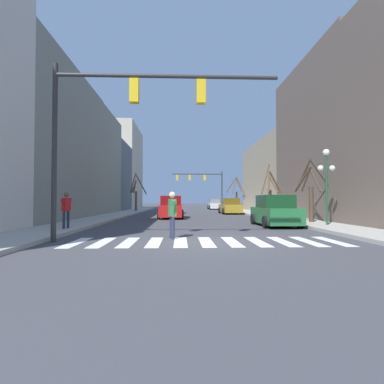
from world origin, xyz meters
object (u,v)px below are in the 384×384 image
traffic_signal_near (123,111)px  car_parked_right_far (230,206)px  traffic_signal_far (203,181)px  car_at_intersection (214,205)px  pedestrian_waiting_at_curb (172,211)px  street_tree_left_near (236,194)px  street_tree_right_mid (136,193)px  car_parked_left_near (275,212)px  pedestrian_near_right_corner (66,207)px  car_parked_left_far (171,208)px  street_tree_left_far (310,192)px  car_driving_away_lane (172,206)px  street_tree_left_mid (270,194)px  street_lamp_right_corner (326,171)px

traffic_signal_near → car_parked_right_far: 22.99m
traffic_signal_far → car_at_intersection: size_ratio=1.79×
car_at_intersection → pedestrian_waiting_at_curb: bearing=171.0°
street_tree_left_near → street_tree_right_mid: (-13.46, -4.46, 0.03)m
car_parked_left_near → pedestrian_near_right_corner: pedestrian_near_right_corner is taller
pedestrian_waiting_at_curb → car_parked_left_far: bearing=-12.3°
pedestrian_near_right_corner → street_tree_left_far: 13.76m
car_parked_right_far → pedestrian_waiting_at_curb: (-5.63, -20.60, 0.27)m
traffic_signal_near → car_driving_away_lane: size_ratio=1.84×
traffic_signal_near → pedestrian_waiting_at_curb: (1.72, 0.84, -3.57)m
street_tree_left_mid → street_tree_right_mid: size_ratio=0.93×
traffic_signal_near → car_parked_right_far: (7.35, 21.44, -3.84)m
car_parked_left_far → traffic_signal_far: bearing=168.7°
car_parked_left_far → street_tree_left_near: 19.66m
street_lamp_right_corner → pedestrian_waiting_at_curb: 9.41m
car_at_intersection → street_tree_left_mid: bearing=-174.5°
car_at_intersection → pedestrian_waiting_at_curb: 36.44m
pedestrian_near_right_corner → street_tree_left_far: bearing=125.4°
street_lamp_right_corner → car_parked_left_far: size_ratio=0.86×
street_tree_left_mid → street_tree_right_mid: (-13.11, 12.67, 0.39)m
street_tree_left_near → pedestrian_waiting_at_curb: bearing=-105.0°
car_parked_left_far → street_tree_left_far: bearing=53.3°
traffic_signal_far → street_tree_right_mid: (-8.91, -7.31, -1.95)m
street_lamp_right_corner → car_at_intersection: street_lamp_right_corner is taller
street_lamp_right_corner → car_parked_left_far: 12.40m
car_parked_right_far → car_at_intersection: car_parked_right_far is taller
street_lamp_right_corner → pedestrian_waiting_at_curb: (-8.14, -4.29, -1.98)m
car_parked_left_near → pedestrian_near_right_corner: size_ratio=2.47×
car_parked_left_near → traffic_signal_far: bearing=4.1°
car_parked_right_far → street_tree_left_far: (2.57, -14.10, 1.20)m
car_driving_away_lane → car_at_intersection: car_driving_away_lane is taller
pedestrian_waiting_at_curb → street_tree_left_mid: 15.57m
car_driving_away_lane → car_parked_left_far: size_ratio=0.92×
car_parked_left_near → car_parked_left_far: 9.82m
car_parked_left_near → street_tree_left_near: bearing=-5.8°
pedestrian_waiting_at_curb → street_tree_left_far: bearing=-65.8°
traffic_signal_far → pedestrian_near_right_corner: bearing=-105.7°
traffic_signal_near → traffic_signal_far: bearing=81.1°
pedestrian_near_right_corner → pedestrian_waiting_at_curb: size_ratio=0.94×
traffic_signal_near → car_driving_away_lane: bearing=87.3°
street_tree_left_mid → car_at_intersection: bearing=95.5°
car_parked_left_near → car_parked_left_far: size_ratio=0.88×
car_parked_left_near → pedestrian_near_right_corner: (-10.63, -2.56, 0.33)m
traffic_signal_far → traffic_signal_near: bearing=-98.9°
pedestrian_near_right_corner → pedestrian_waiting_at_curb: 5.67m
traffic_signal_near → traffic_signal_far: 34.65m
pedestrian_near_right_corner → pedestrian_waiting_at_curb: (4.99, -2.69, -0.09)m
car_parked_right_far → street_tree_left_mid: street_tree_left_mid is taller
pedestrian_waiting_at_curb → car_parked_left_near: bearing=-61.3°
street_lamp_right_corner → street_tree_left_far: street_lamp_right_corner is taller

